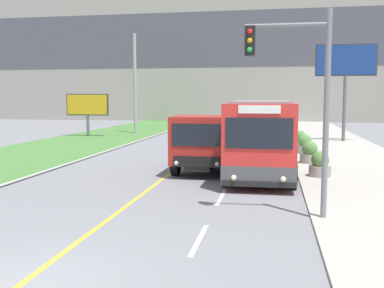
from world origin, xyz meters
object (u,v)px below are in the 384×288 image
at_px(traffic_light_mast, 302,87).
at_px(planter_round_third, 305,145).
at_px(car_distant, 238,132).
at_px(planter_round_near, 320,165).
at_px(planter_round_far, 300,139).
at_px(billboard_large, 346,66).
at_px(billboard_small, 87,106).
at_px(dump_truck, 204,143).
at_px(utility_pole_far, 135,83).
at_px(city_bus, 261,140).
at_px(planter_round_second, 310,153).

bearing_deg(traffic_light_mast, planter_round_third, 85.59).
relative_size(car_distant, planter_round_near, 4.08).
distance_m(traffic_light_mast, planter_round_far, 18.48).
xyz_separation_m(traffic_light_mast, planter_round_near, (1.21, 6.58, -3.08)).
distance_m(traffic_light_mast, planter_round_near, 7.37).
bearing_deg(billboard_large, billboard_small, 176.83).
xyz_separation_m(dump_truck, planter_round_near, (4.95, -0.62, -0.76)).
distance_m(car_distant, utility_pole_far, 11.93).
height_order(city_bus, planter_round_near, city_bus).
bearing_deg(utility_pole_far, dump_truck, -64.75).
relative_size(city_bus, utility_pole_far, 0.65).
relative_size(dump_truck, billboard_small, 1.75).
bearing_deg(planter_round_near, billboard_small, 135.96).
xyz_separation_m(dump_truck, utility_pole_far, (-9.53, 20.19, 3.30)).
relative_size(billboard_large, planter_round_far, 6.92).
distance_m(traffic_light_mast, planter_round_third, 14.68).
height_order(city_bus, planter_round_second, city_bus).
height_order(traffic_light_mast, planter_round_near, traffic_light_mast).
distance_m(dump_truck, car_distant, 14.85).
distance_m(utility_pole_far, billboard_small, 5.33).
distance_m(billboard_large, planter_round_near, 16.86).
bearing_deg(planter_round_far, billboard_large, 50.94).
distance_m(city_bus, planter_round_near, 2.77).
distance_m(planter_round_third, planter_round_far, 3.87).
bearing_deg(billboard_small, planter_round_third, -27.81).
xyz_separation_m(dump_truck, billboard_large, (8.18, 15.13, 4.34)).
relative_size(dump_truck, utility_pole_far, 0.71).
bearing_deg(car_distant, planter_round_far, -40.93).
bearing_deg(dump_truck, planter_round_second, 33.95).
bearing_deg(utility_pole_far, city_bus, -60.86).
height_order(city_bus, utility_pole_far, utility_pole_far).
bearing_deg(car_distant, traffic_light_mast, -81.36).
height_order(billboard_small, planter_round_near, billboard_small).
bearing_deg(billboard_large, planter_round_far, -129.06).
distance_m(dump_truck, traffic_light_mast, 8.44).
height_order(planter_round_second, planter_round_third, planter_round_third).
xyz_separation_m(dump_truck, car_distant, (0.38, 14.84, -0.62)).
height_order(city_bus, planter_round_third, city_bus).
relative_size(car_distant, utility_pole_far, 0.47).
bearing_deg(traffic_light_mast, utility_pole_far, 115.83).
distance_m(billboard_small, planter_round_third, 19.72).
xyz_separation_m(utility_pole_far, planter_round_near, (14.47, -20.81, -4.06)).
bearing_deg(dump_truck, billboard_small, 127.57).
relative_size(utility_pole_far, billboard_large, 1.26).
bearing_deg(billboard_small, dump_truck, -52.43).
relative_size(dump_truck, billboard_large, 0.90).
distance_m(car_distant, planter_round_far, 5.88).
xyz_separation_m(utility_pole_far, planter_round_third, (14.36, -13.07, -4.04)).
relative_size(city_bus, planter_round_second, 5.43).
distance_m(dump_truck, billboard_small, 20.57).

